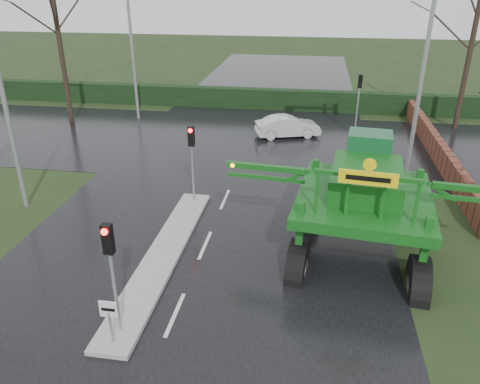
# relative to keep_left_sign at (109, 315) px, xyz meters

# --- Properties ---
(ground) EXTENTS (140.00, 140.00, 0.00)m
(ground) POSITION_rel_keep_left_sign_xyz_m (1.30, 1.50, -1.06)
(ground) COLOR black
(ground) RESTS_ON ground
(road_main) EXTENTS (14.00, 80.00, 0.02)m
(road_main) POSITION_rel_keep_left_sign_xyz_m (1.30, 11.50, -1.05)
(road_main) COLOR black
(road_main) RESTS_ON ground
(road_cross) EXTENTS (80.00, 12.00, 0.02)m
(road_cross) POSITION_rel_keep_left_sign_xyz_m (1.30, 17.50, -1.05)
(road_cross) COLOR black
(road_cross) RESTS_ON ground
(median_island) EXTENTS (1.20, 10.00, 0.16)m
(median_island) POSITION_rel_keep_left_sign_xyz_m (0.00, 4.50, -0.97)
(median_island) COLOR gray
(median_island) RESTS_ON ground
(hedge_row) EXTENTS (44.00, 0.90, 1.50)m
(hedge_row) POSITION_rel_keep_left_sign_xyz_m (1.30, 25.50, -0.31)
(hedge_row) COLOR black
(hedge_row) RESTS_ON ground
(brick_wall) EXTENTS (0.40, 20.00, 1.20)m
(brick_wall) POSITION_rel_keep_left_sign_xyz_m (11.80, 17.50, -0.46)
(brick_wall) COLOR #592D1E
(brick_wall) RESTS_ON ground
(keep_left_sign) EXTENTS (0.50, 0.07, 1.35)m
(keep_left_sign) POSITION_rel_keep_left_sign_xyz_m (0.00, 0.00, 0.00)
(keep_left_sign) COLOR gray
(keep_left_sign) RESTS_ON ground
(traffic_signal_near) EXTENTS (0.26, 0.33, 3.52)m
(traffic_signal_near) POSITION_rel_keep_left_sign_xyz_m (0.00, 0.49, 1.53)
(traffic_signal_near) COLOR gray
(traffic_signal_near) RESTS_ON ground
(traffic_signal_mid) EXTENTS (0.26, 0.33, 3.52)m
(traffic_signal_mid) POSITION_rel_keep_left_sign_xyz_m (0.00, 8.99, 1.53)
(traffic_signal_mid) COLOR gray
(traffic_signal_mid) RESTS_ON ground
(traffic_signal_far) EXTENTS (0.26, 0.33, 3.52)m
(traffic_signal_far) POSITION_rel_keep_left_sign_xyz_m (7.80, 21.51, 1.53)
(traffic_signal_far) COLOR gray
(traffic_signal_far) RESTS_ON ground
(street_light_left_near) EXTENTS (3.85, 0.30, 10.00)m
(street_light_left_near) POSITION_rel_keep_left_sign_xyz_m (-6.89, 7.50, 4.93)
(street_light_left_near) COLOR gray
(street_light_left_near) RESTS_ON ground
(street_light_right) EXTENTS (3.85, 0.30, 10.00)m
(street_light_right) POSITION_rel_keep_left_sign_xyz_m (9.49, 13.50, 4.93)
(street_light_right) COLOR gray
(street_light_right) RESTS_ON ground
(street_light_left_far) EXTENTS (3.85, 0.30, 10.00)m
(street_light_left_far) POSITION_rel_keep_left_sign_xyz_m (-6.89, 21.50, 4.93)
(street_light_left_far) COLOR gray
(street_light_left_far) RESTS_ON ground
(tree_left_far) EXTENTS (7.70, 7.70, 13.26)m
(tree_left_far) POSITION_rel_keep_left_sign_xyz_m (-11.20, 19.50, 6.09)
(tree_left_far) COLOR black
(tree_left_far) RESTS_ON ground
(tree_right_far) EXTENTS (7.00, 7.00, 12.05)m
(tree_right_far) POSITION_rel_keep_left_sign_xyz_m (14.30, 22.50, 5.44)
(tree_right_far) COLOR black
(tree_right_far) RESTS_ON ground
(crop_sprayer) EXTENTS (9.75, 6.54, 5.47)m
(crop_sprayer) POSITION_rel_keep_left_sign_xyz_m (4.83, 4.70, 1.53)
(crop_sprayer) COLOR black
(crop_sprayer) RESTS_ON ground
(white_sedan) EXTENTS (4.21, 2.56, 1.31)m
(white_sedan) POSITION_rel_keep_left_sign_xyz_m (3.47, 19.00, -1.06)
(white_sedan) COLOR silver
(white_sedan) RESTS_ON ground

